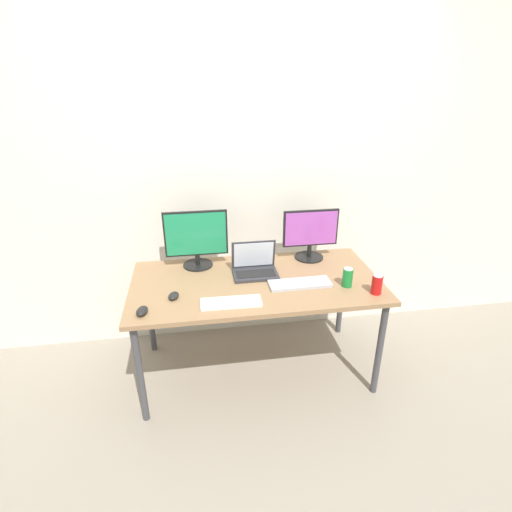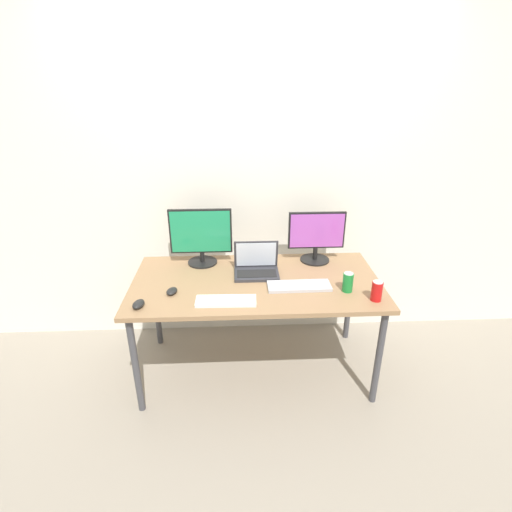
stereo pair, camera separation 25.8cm
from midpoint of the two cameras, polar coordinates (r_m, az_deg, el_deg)
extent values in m
plane|color=gray|center=(3.08, -2.49, -15.82)|extent=(16.00, 16.00, 0.00)
cube|color=silver|center=(3.01, -4.31, 11.23)|extent=(7.00, 0.08, 2.60)
cylinder|color=#424247|center=(2.62, -19.10, -15.81)|extent=(0.04, 0.04, 0.71)
cylinder|color=#424247|center=(2.76, 14.65, -12.84)|extent=(0.04, 0.04, 0.71)
cylinder|color=#424247|center=(3.19, -17.25, -7.57)|extent=(0.04, 0.04, 0.71)
cylinder|color=#424247|center=(3.30, 9.95, -5.55)|extent=(0.04, 0.04, 0.71)
cube|color=#93704C|center=(2.66, -2.77, -3.88)|extent=(1.64, 0.83, 0.03)
cylinder|color=black|center=(2.90, -10.81, -1.29)|extent=(0.21, 0.21, 0.01)
cylinder|color=black|center=(2.89, -10.88, -0.54)|extent=(0.03, 0.03, 0.07)
cube|color=black|center=(2.81, -11.20, 3.12)|extent=(0.44, 0.02, 0.32)
cube|color=#1E8C59|center=(2.80, -11.20, 3.02)|extent=(0.41, 0.01, 0.30)
cylinder|color=black|center=(2.98, 5.13, -0.19)|extent=(0.21, 0.21, 0.01)
cylinder|color=black|center=(2.96, 5.17, 0.70)|extent=(0.03, 0.03, 0.09)
cube|color=black|center=(2.89, 5.31, 3.96)|extent=(0.41, 0.02, 0.27)
cube|color=#A54CB2|center=(2.88, 5.37, 3.87)|extent=(0.38, 0.01, 0.25)
cube|color=#2D2D33|center=(2.72, -2.80, -2.64)|extent=(0.30, 0.21, 0.02)
cube|color=black|center=(2.70, -2.77, -2.57)|extent=(0.27, 0.11, 0.00)
cube|color=#2D2D33|center=(2.75, -3.05, 0.22)|extent=(0.30, 0.05, 0.20)
cube|color=silver|center=(2.74, -3.04, 0.14)|extent=(0.27, 0.04, 0.18)
cube|color=white|center=(2.41, -6.67, -6.71)|extent=(0.37, 0.13, 0.02)
cube|color=#B2B2B7|center=(2.60, 3.48, -4.05)|extent=(0.41, 0.15, 0.02)
ellipsoid|color=black|center=(2.53, -14.59, -5.60)|extent=(0.08, 0.10, 0.03)
ellipsoid|color=black|center=(2.42, -18.96, -7.53)|extent=(0.08, 0.11, 0.04)
cylinder|color=#197F33|center=(2.60, 10.21, -3.13)|extent=(0.07, 0.07, 0.12)
cylinder|color=silver|center=(2.57, 10.32, -1.89)|extent=(0.06, 0.06, 0.00)
cylinder|color=red|center=(2.55, 14.15, -4.07)|extent=(0.07, 0.07, 0.12)
cylinder|color=silver|center=(2.52, 14.30, -2.82)|extent=(0.06, 0.06, 0.00)
camera|label=1|loc=(0.13, -92.86, -1.32)|focal=28.00mm
camera|label=2|loc=(0.13, 87.14, 1.32)|focal=28.00mm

